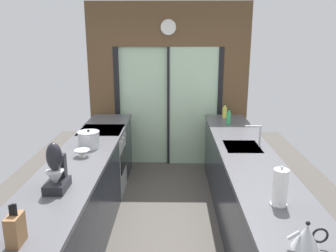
# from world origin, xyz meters

# --- Properties ---
(ground_plane) EXTENTS (5.04, 7.60, 0.02)m
(ground_plane) POSITION_xyz_m (0.00, 0.60, -0.01)
(ground_plane) COLOR #4C4742
(back_wall_unit) EXTENTS (2.64, 0.12, 2.70)m
(back_wall_unit) POSITION_xyz_m (0.00, 2.40, 1.52)
(back_wall_unit) COLOR brown
(back_wall_unit) RESTS_ON ground_plane
(left_counter_run) EXTENTS (0.62, 3.80, 0.92)m
(left_counter_run) POSITION_xyz_m (-0.91, 0.13, 0.47)
(left_counter_run) COLOR #1E232D
(left_counter_run) RESTS_ON ground_plane
(right_counter_run) EXTENTS (0.62, 3.80, 0.92)m
(right_counter_run) POSITION_xyz_m (0.91, 0.30, 0.46)
(right_counter_run) COLOR #1E232D
(right_counter_run) RESTS_ON ground_plane
(sink_faucet) EXTENTS (0.19, 0.02, 0.26)m
(sink_faucet) POSITION_xyz_m (1.06, 0.55, 1.09)
(sink_faucet) COLOR #B7BABC
(sink_faucet) RESTS_ON right_counter_run
(oven_range) EXTENTS (0.60, 0.60, 0.92)m
(oven_range) POSITION_xyz_m (-0.91, 1.25, 0.46)
(oven_range) COLOR #B7BABC
(oven_range) RESTS_ON ground_plane
(mixing_bowl) EXTENTS (0.16, 0.16, 0.08)m
(mixing_bowl) POSITION_xyz_m (-0.89, 0.18, 0.96)
(mixing_bowl) COLOR silver
(mixing_bowl) RESTS_ON left_counter_run
(knife_block) EXTENTS (0.08, 0.14, 0.28)m
(knife_block) POSITION_xyz_m (-0.89, -1.40, 1.02)
(knife_block) COLOR brown
(knife_block) RESTS_ON left_counter_run
(stand_mixer) EXTENTS (0.17, 0.27, 0.42)m
(stand_mixer) POSITION_xyz_m (-0.89, -0.63, 1.08)
(stand_mixer) COLOR black
(stand_mixer) RESTS_ON left_counter_run
(stock_pot) EXTENTS (0.25, 0.25, 0.22)m
(stock_pot) POSITION_xyz_m (-0.89, 0.48, 1.02)
(stock_pot) COLOR #B7BABC
(stock_pot) RESTS_ON left_counter_run
(kettle) EXTENTS (0.25, 0.17, 0.18)m
(kettle) POSITION_xyz_m (0.89, -1.42, 1.00)
(kettle) COLOR #B7BABC
(kettle) RESTS_ON right_counter_run
(soap_bottle_near) EXTENTS (0.06, 0.06, 0.23)m
(soap_bottle_near) POSITION_xyz_m (0.89, 1.59, 1.01)
(soap_bottle_near) COLOR #339E56
(soap_bottle_near) RESTS_ON right_counter_run
(soap_bottle_far) EXTENTS (0.07, 0.07, 0.22)m
(soap_bottle_far) POSITION_xyz_m (0.89, 1.98, 1.01)
(soap_bottle_far) COLOR #D1CC4C
(soap_bottle_far) RESTS_ON right_counter_run
(paper_towel_roll) EXTENTS (0.13, 0.13, 0.32)m
(paper_towel_roll) POSITION_xyz_m (0.89, -0.87, 1.06)
(paper_towel_roll) COLOR #B7BABC
(paper_towel_roll) RESTS_ON right_counter_run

